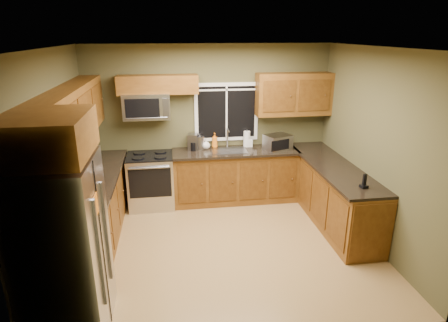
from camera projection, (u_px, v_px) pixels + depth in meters
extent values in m
plane|color=olive|center=(224.00, 245.00, 5.33)|extent=(4.20, 4.20, 0.00)
plane|color=white|center=(224.00, 48.00, 4.44)|extent=(4.20, 4.20, 0.00)
plane|color=#4C492A|center=(209.00, 124.00, 6.57)|extent=(4.20, 0.00, 4.20)
plane|color=#4C492A|center=(254.00, 220.00, 3.20)|extent=(4.20, 0.00, 4.20)
plane|color=#4C492A|center=(55.00, 163.00, 4.60)|extent=(0.00, 3.60, 3.60)
plane|color=#4C492A|center=(374.00, 149.00, 5.17)|extent=(0.00, 3.60, 3.60)
cube|color=white|center=(226.00, 112.00, 6.53)|extent=(1.12, 0.03, 1.02)
cube|color=black|center=(227.00, 112.00, 6.52)|extent=(1.00, 0.01, 0.90)
cube|color=white|center=(227.00, 112.00, 6.52)|extent=(0.03, 0.01, 0.90)
cube|color=white|center=(227.00, 90.00, 6.39)|extent=(1.00, 0.01, 0.03)
cube|color=brown|center=(96.00, 210.00, 5.38)|extent=(0.60, 2.65, 0.90)
cube|color=black|center=(94.00, 180.00, 5.23)|extent=(0.65, 2.65, 0.04)
cube|color=brown|center=(235.00, 176.00, 6.64)|extent=(2.17, 0.60, 0.90)
cube|color=black|center=(236.00, 152.00, 6.46)|extent=(2.17, 0.65, 0.04)
cube|color=brown|center=(331.00, 193.00, 5.94)|extent=(0.60, 2.50, 0.90)
cube|color=#532F0F|center=(372.00, 233.00, 4.76)|extent=(0.56, 0.02, 0.82)
cube|color=black|center=(332.00, 166.00, 5.78)|extent=(0.65, 2.50, 0.04)
cube|color=brown|center=(73.00, 114.00, 4.90)|extent=(0.33, 2.65, 0.72)
cube|color=brown|center=(158.00, 84.00, 6.07)|extent=(1.30, 0.33, 0.30)
cube|color=brown|center=(294.00, 94.00, 6.44)|extent=(1.30, 0.33, 0.72)
cube|color=brown|center=(45.00, 136.00, 3.21)|extent=(0.72, 0.90, 0.38)
cube|color=#B7B7BC|center=(64.00, 250.00, 3.58)|extent=(0.72, 0.90, 1.80)
cube|color=slate|center=(100.00, 254.00, 3.43)|extent=(0.03, 0.04, 1.10)
cube|color=slate|center=(106.00, 232.00, 3.80)|extent=(0.03, 0.04, 1.10)
cube|color=black|center=(103.00, 247.00, 3.63)|extent=(0.01, 0.02, 1.78)
cube|color=orange|center=(96.00, 205.00, 3.38)|extent=(0.01, 0.14, 0.20)
cube|color=#B7B7BC|center=(151.00, 181.00, 6.42)|extent=(0.76, 0.65, 0.90)
cube|color=black|center=(150.00, 156.00, 6.27)|extent=(0.76, 0.64, 0.03)
cube|color=black|center=(150.00, 183.00, 6.08)|extent=(0.68, 0.02, 0.50)
cylinder|color=slate|center=(149.00, 168.00, 5.97)|extent=(0.64, 0.04, 0.04)
cylinder|color=black|center=(138.00, 158.00, 6.11)|extent=(0.20, 0.20, 0.01)
cylinder|color=black|center=(160.00, 157.00, 6.16)|extent=(0.20, 0.20, 0.01)
cylinder|color=black|center=(139.00, 153.00, 6.37)|extent=(0.20, 0.20, 0.01)
cylinder|color=black|center=(161.00, 152.00, 6.42)|extent=(0.20, 0.20, 0.01)
cube|color=#B7B7BC|center=(147.00, 106.00, 6.13)|extent=(0.76, 0.38, 0.42)
cube|color=black|center=(142.00, 108.00, 5.94)|extent=(0.54, 0.01, 0.30)
cube|color=slate|center=(166.00, 108.00, 5.99)|extent=(0.10, 0.01, 0.30)
cylinder|color=slate|center=(147.00, 118.00, 5.98)|extent=(0.66, 0.02, 0.02)
cube|color=slate|center=(229.00, 151.00, 6.45)|extent=(0.60, 0.42, 0.02)
cylinder|color=#B7B7BC|center=(227.00, 138.00, 6.58)|extent=(0.03, 0.03, 0.34)
cylinder|color=#B7B7BC|center=(228.00, 130.00, 6.45)|extent=(0.03, 0.18, 0.03)
cube|color=#B7B7BC|center=(278.00, 142.00, 6.45)|extent=(0.51, 0.45, 0.27)
cube|color=black|center=(280.00, 145.00, 6.30)|extent=(0.34, 0.14, 0.18)
cube|color=slate|center=(193.00, 142.00, 6.48)|extent=(0.20, 0.23, 0.27)
cylinder|color=black|center=(193.00, 146.00, 6.43)|extent=(0.12, 0.12, 0.15)
cylinder|color=#B7B7BC|center=(200.00, 143.00, 6.50)|extent=(0.16, 0.16, 0.23)
cone|color=black|center=(200.00, 135.00, 6.46)|extent=(0.11, 0.11, 0.06)
cylinder|color=white|center=(247.00, 139.00, 6.63)|extent=(0.16, 0.16, 0.28)
cylinder|color=slate|center=(247.00, 131.00, 6.58)|extent=(0.03, 0.03, 0.04)
imported|color=orange|center=(215.00, 140.00, 6.58)|extent=(0.11, 0.11, 0.26)
imported|color=white|center=(250.00, 141.00, 6.64)|extent=(0.10, 0.10, 0.19)
imported|color=white|center=(206.00, 144.00, 6.53)|extent=(0.15, 0.15, 0.17)
cube|color=black|center=(364.00, 186.00, 4.91)|extent=(0.10, 0.10, 0.04)
cube|color=black|center=(365.00, 179.00, 4.87)|extent=(0.05, 0.04, 0.16)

